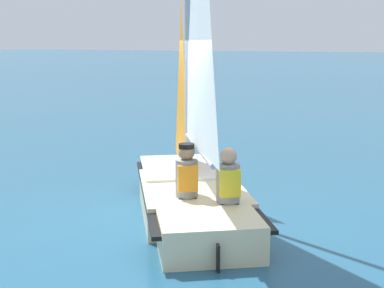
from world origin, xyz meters
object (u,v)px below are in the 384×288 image
at_px(sailor_helm, 187,183).
at_px(buoy_marker, 186,112).
at_px(sailboat_main, 193,168).
at_px(sailor_crew, 228,189).

relative_size(sailor_helm, buoy_marker, 1.10).
height_order(sailboat_main, sailor_crew, sailboat_main).
bearing_deg(sailboat_main, sailor_crew, -157.80).
relative_size(sailboat_main, sailor_crew, 4.36).
bearing_deg(buoy_marker, sailboat_main, 28.61).
distance_m(sailor_helm, buoy_marker, 10.83).
bearing_deg(sailboat_main, sailor_helm, 163.03).
distance_m(sailor_crew, buoy_marker, 11.10).
xyz_separation_m(sailboat_main, buoy_marker, (-9.05, -4.93, -0.54)).
xyz_separation_m(sailboat_main, sailor_helm, (0.50, 0.17, -0.08)).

